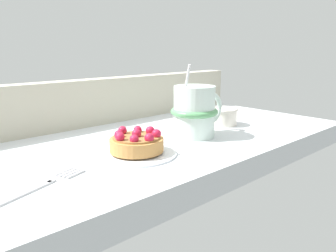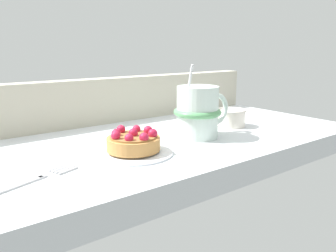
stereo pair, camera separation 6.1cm
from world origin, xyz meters
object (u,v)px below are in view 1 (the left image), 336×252
Objects in this scene: dessert_fork at (35,188)px; sugar_bowl at (223,116)px; dessert_plate at (137,153)px; raspberry_tart at (137,142)px; coffee_mug at (195,111)px.

dessert_fork is 2.45× the size of sugar_bowl.
dessert_plate is 28.36cm from sugar_bowl.
raspberry_tart is 1.36× the size of sugar_bowl.
coffee_mug is at bearing -168.91° from sugar_bowl.
dessert_plate is at bearing -171.79° from sugar_bowl.
dessert_plate is at bearing 8.21° from dessert_fork.
sugar_bowl is at bearing 8.21° from dessert_fork.
raspberry_tart is 28.30cm from sugar_bowl.
sugar_bowl reaches higher than dessert_fork.
coffee_mug is 0.89× the size of dessert_fork.
coffee_mug is (15.89, 1.68, 2.93)cm from raspberry_tart.
coffee_mug is 34.57cm from dessert_fork.
raspberry_tart is at bearing -171.76° from sugar_bowl.
sugar_bowl is at bearing 8.21° from dessert_plate.
coffee_mug reaches higher than dessert_fork.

